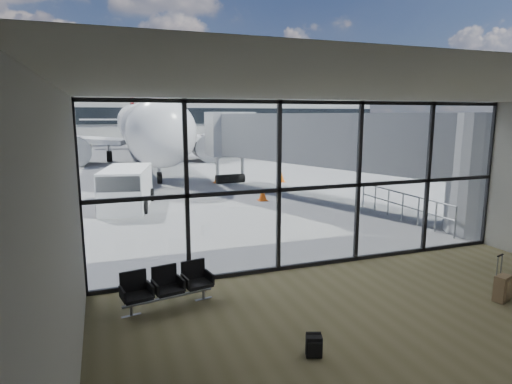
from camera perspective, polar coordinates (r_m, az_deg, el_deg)
ground at (r=50.53m, az=-13.67°, el=5.26°), size 220.00×220.00×0.00m
lounge_shell at (r=7.73m, az=25.68°, el=-1.72°), size 12.02×8.01×4.51m
glass_curtain_wall at (r=11.61m, az=8.51°, el=0.85°), size 12.10×0.12×4.50m
jet_bridge at (r=20.08m, az=11.32°, el=6.15°), size 8.00×16.50×4.33m
apron_railing at (r=17.84m, az=18.95°, el=-1.32°), size 0.06×5.46×1.11m
far_terminal at (r=72.20m, az=-16.26°, el=9.89°), size 80.00×12.20×11.00m
tree_5 at (r=82.64m, az=-26.98°, el=10.35°), size 6.27×6.27×9.03m
seating_row at (r=9.70m, az=-11.84°, el=-11.96°), size 1.98×0.88×0.88m
backpack at (r=7.87m, az=7.74°, el=-19.69°), size 0.32×0.32×0.41m
suitcase at (r=11.19m, az=30.04°, el=-11.03°), size 0.45×0.37×1.06m
airliner at (r=41.40m, az=-15.04°, el=8.45°), size 33.94×39.27×10.12m
service_van at (r=19.85m, az=-16.90°, el=0.54°), size 2.68×4.44×1.81m
belt_loader at (r=31.15m, az=-29.02°, el=2.53°), size 1.98×4.27×1.90m
traffic_cone_a at (r=26.45m, az=-5.23°, el=1.86°), size 0.42×0.42×0.60m
traffic_cone_b at (r=20.84m, az=0.89°, el=-0.32°), size 0.45×0.45×0.64m
traffic_cone_c at (r=26.70m, az=3.41°, el=1.96°), size 0.42×0.42×0.60m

